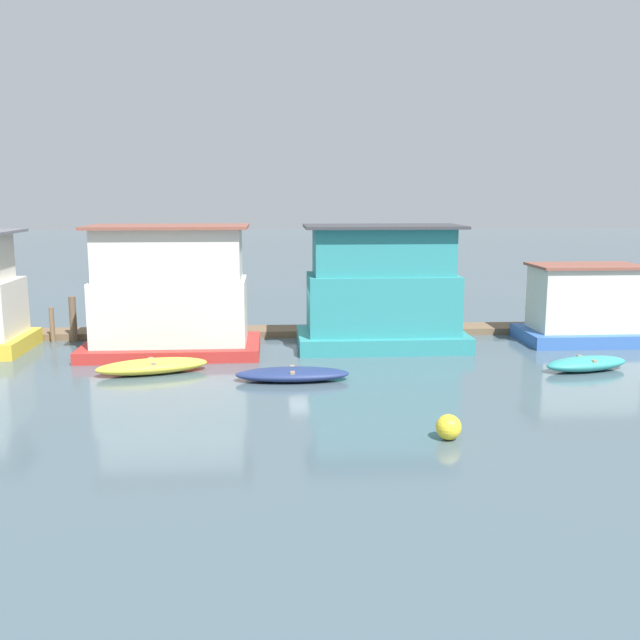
{
  "coord_description": "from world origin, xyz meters",
  "views": [
    {
      "loc": [
        -1.95,
        -29.58,
        6.53
      ],
      "look_at": [
        0.0,
        -1.0,
        1.4
      ],
      "focal_mm": 40.0,
      "sensor_mm": 36.0,
      "label": 1
    }
  ],
  "objects_px": {
    "dinghy_teal": "(586,364)",
    "buoy_yellow": "(449,427)",
    "houseboat_blue": "(584,307)",
    "mooring_post_far_left": "(73,319)",
    "houseboat_teal": "(382,293)",
    "houseboat_red": "(171,295)",
    "dinghy_yellow": "(152,366)",
    "mooring_post_centre": "(52,325)",
    "dinghy_navy": "(292,374)"
  },
  "relations": [
    {
      "from": "houseboat_red",
      "to": "dinghy_yellow",
      "type": "xyz_separation_m",
      "value": [
        -0.28,
        -3.39,
        -2.14
      ]
    },
    {
      "from": "mooring_post_centre",
      "to": "dinghy_teal",
      "type": "bearing_deg",
      "value": -17.15
    },
    {
      "from": "houseboat_teal",
      "to": "dinghy_navy",
      "type": "relative_size",
      "value": 1.77
    },
    {
      "from": "houseboat_blue",
      "to": "mooring_post_far_left",
      "type": "xyz_separation_m",
      "value": [
        -22.53,
        1.48,
        -0.56
      ]
    },
    {
      "from": "houseboat_red",
      "to": "houseboat_teal",
      "type": "distance_m",
      "value": 8.8
    },
    {
      "from": "dinghy_teal",
      "to": "mooring_post_far_left",
      "type": "xyz_separation_m",
      "value": [
        -20.43,
        6.59,
        0.75
      ]
    },
    {
      "from": "houseboat_red",
      "to": "houseboat_teal",
      "type": "xyz_separation_m",
      "value": [
        8.79,
        0.52,
        -0.08
      ]
    },
    {
      "from": "houseboat_teal",
      "to": "dinghy_teal",
      "type": "xyz_separation_m",
      "value": [
        6.99,
        -4.58,
        -2.06
      ]
    },
    {
      "from": "dinghy_teal",
      "to": "mooring_post_centre",
      "type": "distance_m",
      "value": 22.35
    },
    {
      "from": "houseboat_teal",
      "to": "buoy_yellow",
      "type": "relative_size",
      "value": 10.33
    },
    {
      "from": "dinghy_yellow",
      "to": "dinghy_navy",
      "type": "bearing_deg",
      "value": -15.17
    },
    {
      "from": "buoy_yellow",
      "to": "houseboat_blue",
      "type": "bearing_deg",
      "value": 53.33
    },
    {
      "from": "houseboat_blue",
      "to": "mooring_post_centre",
      "type": "height_order",
      "value": "houseboat_blue"
    },
    {
      "from": "houseboat_red",
      "to": "dinghy_yellow",
      "type": "bearing_deg",
      "value": -94.7
    },
    {
      "from": "dinghy_yellow",
      "to": "dinghy_navy",
      "type": "xyz_separation_m",
      "value": [
        5.09,
        -1.38,
        -0.04
      ]
    },
    {
      "from": "mooring_post_far_left",
      "to": "mooring_post_centre",
      "type": "distance_m",
      "value": 0.95
    },
    {
      "from": "houseboat_red",
      "to": "mooring_post_far_left",
      "type": "height_order",
      "value": "houseboat_red"
    },
    {
      "from": "mooring_post_centre",
      "to": "buoy_yellow",
      "type": "relative_size",
      "value": 2.25
    },
    {
      "from": "houseboat_teal",
      "to": "mooring_post_far_left",
      "type": "relative_size",
      "value": 3.52
    },
    {
      "from": "houseboat_red",
      "to": "mooring_post_centre",
      "type": "relative_size",
      "value": 4.61
    },
    {
      "from": "mooring_post_centre",
      "to": "dinghy_navy",
      "type": "bearing_deg",
      "value": -35.08
    },
    {
      "from": "houseboat_red",
      "to": "houseboat_teal",
      "type": "height_order",
      "value": "houseboat_red"
    },
    {
      "from": "dinghy_teal",
      "to": "buoy_yellow",
      "type": "xyz_separation_m",
      "value": [
        -6.97,
        -7.07,
        0.08
      ]
    },
    {
      "from": "houseboat_blue",
      "to": "dinghy_yellow",
      "type": "distance_m",
      "value": 18.73
    },
    {
      "from": "dinghy_teal",
      "to": "mooring_post_centre",
      "type": "bearing_deg",
      "value": 162.85
    },
    {
      "from": "mooring_post_far_left",
      "to": "buoy_yellow",
      "type": "xyz_separation_m",
      "value": [
        13.46,
        -13.66,
        -0.67
      ]
    },
    {
      "from": "houseboat_blue",
      "to": "mooring_post_centre",
      "type": "bearing_deg",
      "value": 176.38
    },
    {
      "from": "houseboat_red",
      "to": "mooring_post_centre",
      "type": "height_order",
      "value": "houseboat_red"
    },
    {
      "from": "mooring_post_far_left",
      "to": "buoy_yellow",
      "type": "bearing_deg",
      "value": -45.41
    },
    {
      "from": "mooring_post_far_left",
      "to": "dinghy_yellow",
      "type": "bearing_deg",
      "value": -53.49
    },
    {
      "from": "dinghy_navy",
      "to": "mooring_post_centre",
      "type": "distance_m",
      "value": 12.71
    },
    {
      "from": "dinghy_navy",
      "to": "dinghy_teal",
      "type": "relative_size",
      "value": 1.13
    },
    {
      "from": "houseboat_teal",
      "to": "buoy_yellow",
      "type": "bearing_deg",
      "value": -89.91
    },
    {
      "from": "houseboat_blue",
      "to": "dinghy_navy",
      "type": "xyz_separation_m",
      "value": [
        -13.05,
        -5.81,
        -1.34
      ]
    },
    {
      "from": "dinghy_navy",
      "to": "dinghy_teal",
      "type": "xyz_separation_m",
      "value": [
        10.96,
        0.71,
        0.03
      ]
    },
    {
      "from": "houseboat_teal",
      "to": "mooring_post_centre",
      "type": "height_order",
      "value": "houseboat_teal"
    },
    {
      "from": "houseboat_red",
      "to": "mooring_post_far_left",
      "type": "xyz_separation_m",
      "value": [
        -4.66,
        2.52,
        -1.4
      ]
    },
    {
      "from": "houseboat_teal",
      "to": "dinghy_navy",
      "type": "bearing_deg",
      "value": -126.89
    },
    {
      "from": "houseboat_blue",
      "to": "mooring_post_far_left",
      "type": "distance_m",
      "value": 22.58
    },
    {
      "from": "dinghy_navy",
      "to": "dinghy_teal",
      "type": "distance_m",
      "value": 10.98
    },
    {
      "from": "houseboat_red",
      "to": "buoy_yellow",
      "type": "height_order",
      "value": "houseboat_red"
    },
    {
      "from": "houseboat_red",
      "to": "houseboat_blue",
      "type": "height_order",
      "value": "houseboat_red"
    },
    {
      "from": "houseboat_red",
      "to": "dinghy_teal",
      "type": "xyz_separation_m",
      "value": [
        15.78,
        -4.07,
        -2.15
      ]
    },
    {
      "from": "houseboat_blue",
      "to": "dinghy_navy",
      "type": "bearing_deg",
      "value": -156.0
    },
    {
      "from": "houseboat_red",
      "to": "houseboat_blue",
      "type": "distance_m",
      "value": 17.92
    },
    {
      "from": "dinghy_teal",
      "to": "buoy_yellow",
      "type": "height_order",
      "value": "buoy_yellow"
    },
    {
      "from": "houseboat_teal",
      "to": "mooring_post_far_left",
      "type": "bearing_deg",
      "value": 171.52
    },
    {
      "from": "houseboat_teal",
      "to": "dinghy_yellow",
      "type": "xyz_separation_m",
      "value": [
        -9.07,
        -3.91,
        -2.06
      ]
    },
    {
      "from": "houseboat_teal",
      "to": "mooring_post_far_left",
      "type": "height_order",
      "value": "houseboat_teal"
    },
    {
      "from": "dinghy_yellow",
      "to": "buoy_yellow",
      "type": "relative_size",
      "value": 6.1
    }
  ]
}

